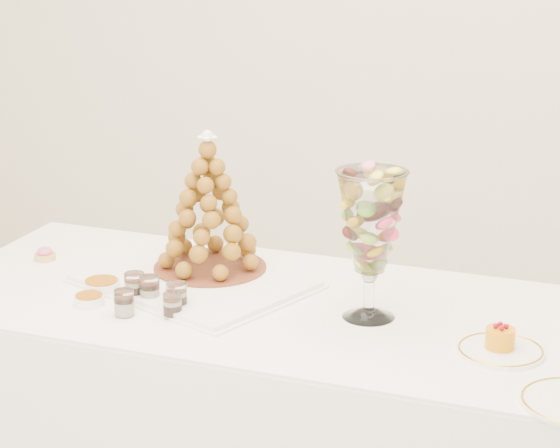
% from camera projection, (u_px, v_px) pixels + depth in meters
% --- Properties ---
extents(buffet_table, '(2.05, 0.83, 0.78)m').
position_uv_depth(buffet_table, '(300.00, 438.00, 3.00)').
color(buffet_table, white).
rests_on(buffet_table, ground).
extents(lace_tray, '(0.69, 0.60, 0.02)m').
position_uv_depth(lace_tray, '(194.00, 281.00, 3.03)').
color(lace_tray, white).
rests_on(lace_tray, buffet_table).
extents(macaron_vase, '(0.18, 0.18, 0.39)m').
position_uv_depth(macaron_vase, '(371.00, 223.00, 2.74)').
color(macaron_vase, white).
rests_on(macaron_vase, buffet_table).
extents(cake_plate, '(0.21, 0.21, 0.01)m').
position_uv_depth(cake_plate, '(500.00, 351.00, 2.60)').
color(cake_plate, white).
rests_on(cake_plate, buffet_table).
extents(pink_tart, '(0.06, 0.06, 0.04)m').
position_uv_depth(pink_tart, '(45.00, 254.00, 3.23)').
color(pink_tart, tan).
rests_on(pink_tart, buffet_table).
extents(verrine_a, '(0.06, 0.06, 0.07)m').
position_uv_depth(verrine_a, '(135.00, 286.00, 2.92)').
color(verrine_a, white).
rests_on(verrine_a, buffet_table).
extents(verrine_b, '(0.06, 0.06, 0.07)m').
position_uv_depth(verrine_b, '(150.00, 289.00, 2.90)').
color(verrine_b, white).
rests_on(verrine_b, buffet_table).
extents(verrine_c, '(0.07, 0.07, 0.07)m').
position_uv_depth(verrine_c, '(177.00, 297.00, 2.85)').
color(verrine_c, white).
rests_on(verrine_c, buffet_table).
extents(verrine_d, '(0.05, 0.05, 0.07)m').
position_uv_depth(verrine_d, '(124.00, 303.00, 2.81)').
color(verrine_d, white).
rests_on(verrine_d, buffet_table).
extents(verrine_e, '(0.05, 0.05, 0.07)m').
position_uv_depth(verrine_e, '(172.00, 305.00, 2.80)').
color(verrine_e, white).
rests_on(verrine_e, buffet_table).
extents(ramekin_back, '(0.10, 0.10, 0.03)m').
position_uv_depth(ramekin_back, '(102.00, 287.00, 2.98)').
color(ramekin_back, white).
rests_on(ramekin_back, buffet_table).
extents(ramekin_front, '(0.08, 0.08, 0.03)m').
position_uv_depth(ramekin_front, '(89.00, 300.00, 2.89)').
color(ramekin_front, white).
rests_on(ramekin_front, buffet_table).
extents(croquembouche, '(0.33, 0.33, 0.40)m').
position_uv_depth(croquembouche, '(209.00, 203.00, 3.05)').
color(croquembouche, brown).
rests_on(croquembouche, lace_tray).
extents(mousse_cake, '(0.07, 0.07, 0.06)m').
position_uv_depth(mousse_cake, '(500.00, 338.00, 2.60)').
color(mousse_cake, orange).
rests_on(mousse_cake, cake_plate).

